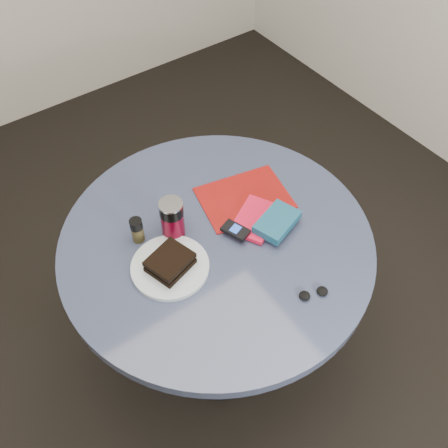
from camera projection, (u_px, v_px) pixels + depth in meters
ground at (218, 345)px, 2.16m from camera, size 4.00×4.00×0.00m
table at (217, 268)px, 1.71m from camera, size 1.00×1.00×0.75m
plate at (170, 267)px, 1.50m from camera, size 0.28×0.28×0.02m
sandwich at (170, 262)px, 1.48m from camera, size 0.15×0.14×0.04m
soda_can at (172, 219)px, 1.54m from camera, size 0.09×0.09×0.14m
pepper_grinder at (137, 230)px, 1.54m from camera, size 0.05×0.05×0.09m
magazine at (244, 198)px, 1.69m from camera, size 0.33×0.28×0.01m
red_book at (255, 219)px, 1.62m from camera, size 0.21×0.19×0.01m
novel at (277, 222)px, 1.58m from camera, size 0.17×0.14×0.03m
mp3_player at (235, 230)px, 1.57m from camera, size 0.07×0.10×0.02m
headphones at (313, 293)px, 1.44m from camera, size 0.09×0.06×0.02m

